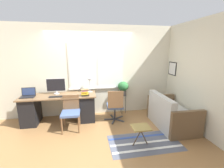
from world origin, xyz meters
The scene contains 17 objects.
ground_plane centered at (0.00, 0.00, 0.00)m, with size 14.00×14.00×0.00m, color #9E7042.
wall_back_with_window centered at (0.01, 0.76, 1.35)m, with size 9.00×0.12×2.70m.
wall_right_with_picture centered at (2.53, 0.00, 1.35)m, with size 0.08×9.00×2.70m.
desk centered at (-0.91, 0.34, 0.41)m, with size 2.00×0.68×0.77m.
laptop centered at (-1.68, 0.32, 0.82)m, with size 0.35×0.24×0.23m.
monitor centered at (-0.99, 0.49, 1.00)m, with size 0.51×0.16×0.44m.
keyboard centered at (-0.95, 0.18, 0.78)m, with size 0.35×0.12×0.02m.
mouse centered at (-0.71, 0.18, 0.79)m, with size 0.04×0.07×0.03m.
desk_lamp centered at (-0.05, 0.53, 1.09)m, with size 0.15×0.15×0.43m.
book_stack centered at (-0.20, 0.16, 0.86)m, with size 0.22×0.17×0.18m.
desk_chair_wooden centered at (-0.56, -0.14, 0.47)m, with size 0.45×0.46×0.85m.
office_chair_swivel centered at (0.62, 0.09, 0.47)m, with size 0.58×0.59×0.92m.
couch_loveseat centered at (2.00, -0.45, 0.30)m, with size 0.82×1.33×0.86m.
plant_stand centered at (0.96, 0.57, 0.52)m, with size 0.21×0.21×0.62m.
potted_plant centered at (0.96, 0.57, 0.86)m, with size 0.32×0.32×0.42m.
floor_rug_striped centered at (1.05, -1.05, 0.00)m, with size 1.54×0.81×0.01m.
folding_stool centered at (0.93, -1.11, 0.38)m, with size 0.37×0.32×0.43m.
Camera 1 is at (-0.15, -3.78, 1.97)m, focal length 24.00 mm.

